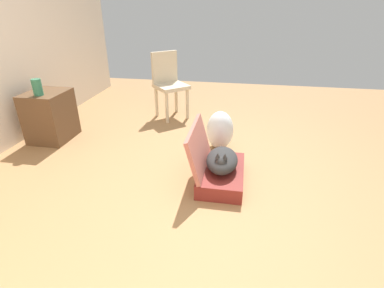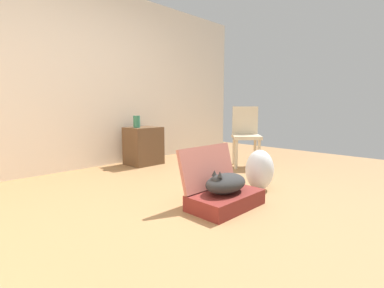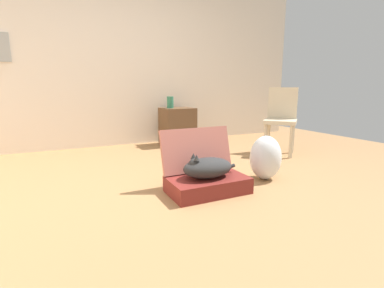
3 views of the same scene
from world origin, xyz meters
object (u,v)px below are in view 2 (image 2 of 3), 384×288
plastic_bag_white (260,170)px  side_table (143,146)px  vase_tall (137,122)px  suitcase_base (226,200)px  chair (246,134)px  cat (225,183)px

plastic_bag_white → side_table: (-0.10, 1.99, 0.07)m
side_table → vase_tall: 0.40m
suitcase_base → vase_tall: bearing=77.2°
plastic_bag_white → vase_tall: (-0.22, 1.98, 0.45)m
side_table → chair: 1.58m
suitcase_base → vase_tall: (0.47, 2.06, 0.60)m
suitcase_base → vase_tall: 2.19m
cat → plastic_bag_white: 0.70m
plastic_bag_white → vase_tall: 2.04m
cat → side_table: 2.16m
suitcase_base → plastic_bag_white: (0.69, 0.08, 0.15)m
suitcase_base → chair: 1.88m
side_table → suitcase_base: bearing=-105.9°
suitcase_base → plastic_bag_white: plastic_bag_white is taller
cat → chair: size_ratio=0.58×
chair → plastic_bag_white: bearing=-90.9°
suitcase_base → cat: size_ratio=1.29×
suitcase_base → chair: size_ratio=0.75×
plastic_bag_white → chair: bearing=41.2°
cat → plastic_bag_white: plastic_bag_white is taller
vase_tall → chair: size_ratio=0.20×
suitcase_base → vase_tall: size_ratio=3.78×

